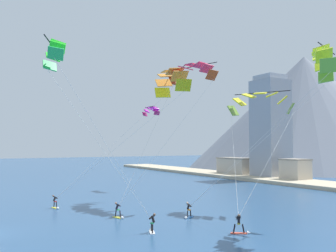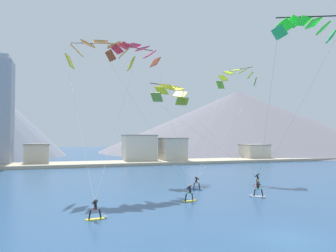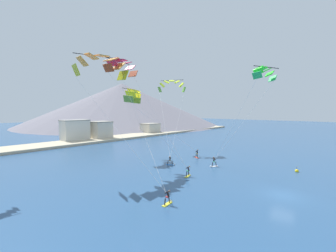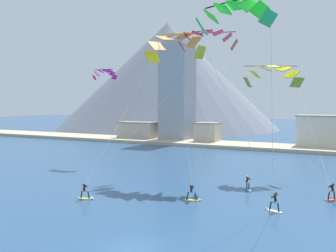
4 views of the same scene
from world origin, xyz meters
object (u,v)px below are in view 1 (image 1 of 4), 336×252
at_px(kitesurfer_near_lead, 241,227).
at_px(kitesurfer_mid_center, 152,226).
at_px(kitesurfer_near_trail, 56,204).
at_px(kitesurfer_far_right, 188,213).
at_px(parafoil_kite_near_lead, 261,101).
at_px(parafoil_kite_near_trail, 171,80).
at_px(parafoil_kite_distant_high_outer, 151,110).
at_px(kitesurfer_far_left, 119,213).
at_px(parafoil_kite_mid_center, 56,54).
at_px(parafoil_kite_far_right, 322,61).
at_px(parafoil_kite_far_left, 192,72).

distance_m(kitesurfer_near_lead, kitesurfer_mid_center, 7.90).
relative_size(kitesurfer_near_lead, kitesurfer_near_trail, 1.03).
height_order(kitesurfer_mid_center, kitesurfer_far_right, kitesurfer_mid_center).
distance_m(parafoil_kite_near_lead, parafoil_kite_near_trail, 13.49).
bearing_deg(parafoil_kite_distant_high_outer, parafoil_kite_near_lead, 2.93).
height_order(kitesurfer_near_lead, kitesurfer_mid_center, kitesurfer_near_lead).
height_order(kitesurfer_far_left, parafoil_kite_near_trail, parafoil_kite_near_trail).
distance_m(parafoil_kite_mid_center, parafoil_kite_distant_high_outer, 37.65).
height_order(parafoil_kite_near_lead, parafoil_kite_far_right, parafoil_kite_far_right).
xyz_separation_m(parafoil_kite_near_trail, parafoil_kite_mid_center, (14.12, -19.60, -1.75)).
bearing_deg(kitesurfer_near_trail, kitesurfer_far_right, 39.12).
bearing_deg(parafoil_kite_distant_high_outer, parafoil_kite_near_trail, -17.48).
height_order(kitesurfer_near_lead, kitesurfer_far_right, kitesurfer_near_lead).
distance_m(kitesurfer_far_right, parafoil_kite_near_trail, 20.54).
distance_m(parafoil_kite_near_lead, parafoil_kite_far_left, 9.85).
bearing_deg(kitesurfer_near_trail, parafoil_kite_distant_high_outer, 122.25).
height_order(parafoil_kite_near_trail, parafoil_kite_far_left, parafoil_kite_far_left).
bearing_deg(parafoil_kite_far_right, kitesurfer_far_right, -140.48).
bearing_deg(kitesurfer_near_trail, parafoil_kite_near_trail, 82.43).
xyz_separation_m(kitesurfer_far_right, parafoil_kite_far_right, (10.55, 8.70, 15.46)).
relative_size(parafoil_kite_near_lead, parafoil_kite_near_trail, 0.80).
height_order(kitesurfer_near_lead, kitesurfer_near_trail, kitesurfer_near_lead).
height_order(kitesurfer_mid_center, parafoil_kite_far_right, parafoil_kite_far_right).
relative_size(kitesurfer_far_left, parafoil_kite_far_right, 0.11).
bearing_deg(kitesurfer_near_lead, parafoil_kite_near_lead, 127.59).
height_order(kitesurfer_near_lead, parafoil_kite_near_trail, parafoil_kite_near_trail).
height_order(kitesurfer_near_trail, parafoil_kite_distant_high_outer, parafoil_kite_distant_high_outer).
relative_size(kitesurfer_far_left, parafoil_kite_distant_high_outer, 0.44).
relative_size(kitesurfer_mid_center, parafoil_kite_distant_high_outer, 0.44).
bearing_deg(kitesurfer_far_left, parafoil_kite_near_lead, 77.07).
height_order(kitesurfer_near_trail, kitesurfer_mid_center, kitesurfer_mid_center).
xyz_separation_m(kitesurfer_near_trail, parafoil_kite_far_right, (23.79, 19.47, 15.46)).
height_order(parafoil_kite_far_left, parafoil_kite_distant_high_outer, parafoil_kite_far_left).
xyz_separation_m(kitesurfer_mid_center, parafoil_kite_far_right, (6.64, 15.16, 15.40)).
xyz_separation_m(kitesurfer_near_lead, parafoil_kite_near_lead, (-8.12, 10.55, 12.68)).
bearing_deg(parafoil_kite_near_trail, parafoil_kite_distant_high_outer, 162.52).
relative_size(kitesurfer_far_left, parafoil_kite_near_trail, 0.10).
bearing_deg(parafoil_kite_far_left, parafoil_kite_far_right, 11.10).
bearing_deg(parafoil_kite_near_lead, parafoil_kite_near_trail, -152.55).
bearing_deg(kitesurfer_mid_center, parafoil_kite_distant_high_outer, 152.19).
bearing_deg(kitesurfer_near_trail, parafoil_kite_far_left, 68.21).
xyz_separation_m(parafoil_kite_near_trail, parafoil_kite_distant_high_outer, (-14.67, 4.62, -2.94)).
height_order(kitesurfer_mid_center, parafoil_kite_near_lead, parafoil_kite_near_lead).
distance_m(parafoil_kite_far_right, parafoil_kite_distant_high_outer, 36.46).
bearing_deg(kitesurfer_mid_center, parafoil_kite_far_left, 132.37).
height_order(kitesurfer_near_trail, parafoil_kite_mid_center, parafoil_kite_mid_center).
bearing_deg(kitesurfer_far_left, parafoil_kite_far_left, 105.13).
relative_size(kitesurfer_far_right, parafoil_kite_distant_high_outer, 0.43).
bearing_deg(kitesurfer_near_trail, kitesurfer_mid_center, 14.10).
bearing_deg(parafoil_kite_mid_center, parafoil_kite_far_left, 115.67).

